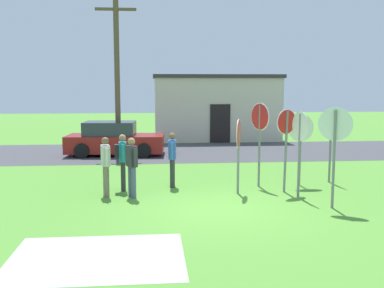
# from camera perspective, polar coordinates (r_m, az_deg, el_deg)

# --- Properties ---
(ground_plane) EXTENTS (80.00, 80.00, 0.00)m
(ground_plane) POSITION_cam_1_polar(r_m,az_deg,el_deg) (11.58, 3.22, -8.28)
(ground_plane) COLOR #518E33
(street_asphalt) EXTENTS (60.00, 6.40, 0.01)m
(street_asphalt) POSITION_cam_1_polar(r_m,az_deg,el_deg) (21.35, -0.68, -0.98)
(street_asphalt) COLOR #424247
(street_asphalt) RESTS_ON ground
(concrete_path) EXTENTS (3.20, 2.40, 0.01)m
(concrete_path) POSITION_cam_1_polar(r_m,az_deg,el_deg) (8.69, -11.92, -13.86)
(concrete_path) COLOR #ADAAA3
(concrete_path) RESTS_ON ground
(building_background) EXTENTS (7.24, 3.90, 3.71)m
(building_background) POSITION_cam_1_polar(r_m,az_deg,el_deg) (26.46, 2.98, 4.70)
(building_background) COLOR beige
(building_background) RESTS_ON ground
(utility_pole) EXTENTS (1.80, 0.24, 7.04)m
(utility_pole) POSITION_cam_1_polar(r_m,az_deg,el_deg) (20.65, -9.44, 8.91)
(utility_pole) COLOR brown
(utility_pole) RESTS_ON ground
(parked_car_on_street) EXTENTS (4.41, 2.23, 1.51)m
(parked_car_on_street) POSITION_cam_1_polar(r_m,az_deg,el_deg) (20.60, -9.80, 0.53)
(parked_car_on_street) COLOR maroon
(parked_car_on_street) RESTS_ON ground
(stop_sign_tallest) EXTENTS (0.15, 0.61, 2.27)m
(stop_sign_tallest) POSITION_cam_1_polar(r_m,az_deg,el_deg) (15.14, 17.11, 0.96)
(stop_sign_tallest) COLOR slate
(stop_sign_tallest) RESTS_ON ground
(stop_sign_rear_left) EXTENTS (0.19, 0.82, 2.43)m
(stop_sign_rear_left) POSITION_cam_1_polar(r_m,az_deg,el_deg) (12.88, 13.46, 0.74)
(stop_sign_rear_left) COLOR slate
(stop_sign_rear_left) RESTS_ON ground
(stop_sign_rear_right) EXTENTS (0.78, 0.41, 2.59)m
(stop_sign_rear_right) POSITION_cam_1_polar(r_m,az_deg,el_deg) (11.88, 17.58, 0.64)
(stop_sign_rear_right) COLOR slate
(stop_sign_rear_right) RESTS_ON ground
(stop_sign_leaning_left) EXTENTS (0.67, 0.37, 2.45)m
(stop_sign_leaning_left) POSITION_cam_1_polar(r_m,az_deg,el_deg) (13.38, 11.81, 1.01)
(stop_sign_leaning_left) COLOR slate
(stop_sign_leaning_left) RESTS_ON ground
(stop_sign_nearest) EXTENTS (0.84, 0.07, 2.24)m
(stop_sign_nearest) POSITION_cam_1_polar(r_m,az_deg,el_deg) (14.45, 13.54, 0.91)
(stop_sign_nearest) COLOR slate
(stop_sign_nearest) RESTS_ON ground
(stop_sign_low_front) EXTENTS (0.39, 0.77, 2.60)m
(stop_sign_low_front) POSITION_cam_1_polar(r_m,az_deg,el_deg) (14.01, 8.53, 1.91)
(stop_sign_low_front) COLOR slate
(stop_sign_low_front) RESTS_ON ground
(stop_sign_far_back) EXTENTS (0.28, 0.81, 2.18)m
(stop_sign_far_back) POSITION_cam_1_polar(r_m,az_deg,el_deg) (13.01, 5.89, 0.19)
(stop_sign_far_back) COLOR slate
(stop_sign_far_back) RESTS_ON ground
(person_with_sunhat) EXTENTS (0.35, 0.53, 1.69)m
(person_with_sunhat) POSITION_cam_1_polar(r_m,az_deg,el_deg) (12.71, -7.61, -2.51)
(person_with_sunhat) COLOR #4C5670
(person_with_sunhat) RESTS_ON ground
(person_on_left) EXTENTS (0.30, 0.56, 1.69)m
(person_on_left) POSITION_cam_1_polar(r_m,az_deg,el_deg) (12.98, -10.84, -2.38)
(person_on_left) COLOR #7A6B56
(person_on_left) RESTS_ON ground
(person_in_blue) EXTENTS (0.26, 0.57, 1.69)m
(person_in_blue) POSITION_cam_1_polar(r_m,az_deg,el_deg) (13.91, -2.50, -1.60)
(person_in_blue) COLOR #2D2D33
(person_in_blue) RESTS_ON ground
(person_in_dark_shirt) EXTENTS (0.37, 0.57, 1.69)m
(person_in_dark_shirt) POSITION_cam_1_polar(r_m,az_deg,el_deg) (13.59, -8.82, -1.76)
(person_in_dark_shirt) COLOR #2D2D33
(person_in_dark_shirt) RESTS_ON ground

